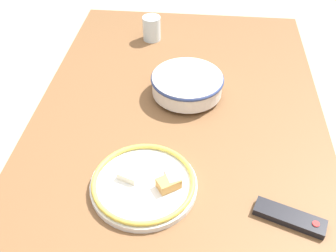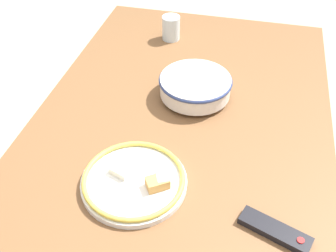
{
  "view_description": "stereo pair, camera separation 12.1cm",
  "coord_description": "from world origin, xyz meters",
  "px_view_note": "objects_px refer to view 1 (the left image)",
  "views": [
    {
      "loc": [
        0.95,
        0.07,
        1.6
      ],
      "look_at": [
        0.05,
        -0.02,
        0.79
      ],
      "focal_mm": 42.0,
      "sensor_mm": 36.0,
      "label": 1
    },
    {
      "loc": [
        0.93,
        0.19,
        1.6
      ],
      "look_at": [
        0.05,
        -0.02,
        0.79
      ],
      "focal_mm": 42.0,
      "sensor_mm": 36.0,
      "label": 2
    }
  ],
  "objects_px": {
    "noodle_bowl": "(187,84)",
    "tv_remote": "(290,217)",
    "drinking_glass": "(152,28)",
    "food_plate": "(145,183)"
  },
  "relations": [
    {
      "from": "drinking_glass",
      "to": "noodle_bowl",
      "type": "bearing_deg",
      "value": 24.77
    },
    {
      "from": "noodle_bowl",
      "to": "drinking_glass",
      "type": "height_order",
      "value": "drinking_glass"
    },
    {
      "from": "noodle_bowl",
      "to": "tv_remote",
      "type": "xyz_separation_m",
      "value": [
        0.5,
        0.29,
        -0.04
      ]
    },
    {
      "from": "drinking_glass",
      "to": "tv_remote",
      "type": "bearing_deg",
      "value": 28.2
    },
    {
      "from": "noodle_bowl",
      "to": "drinking_glass",
      "type": "xyz_separation_m",
      "value": [
        -0.38,
        -0.17,
        0.0
      ]
    },
    {
      "from": "food_plate",
      "to": "drinking_glass",
      "type": "height_order",
      "value": "drinking_glass"
    },
    {
      "from": "noodle_bowl",
      "to": "tv_remote",
      "type": "height_order",
      "value": "noodle_bowl"
    },
    {
      "from": "tv_remote",
      "to": "noodle_bowl",
      "type": "bearing_deg",
      "value": -129.58
    },
    {
      "from": "food_plate",
      "to": "drinking_glass",
      "type": "xyz_separation_m",
      "value": [
        -0.81,
        -0.09,
        0.03
      ]
    },
    {
      "from": "noodle_bowl",
      "to": "food_plate",
      "type": "xyz_separation_m",
      "value": [
        0.43,
        -0.09,
        -0.03
      ]
    }
  ]
}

